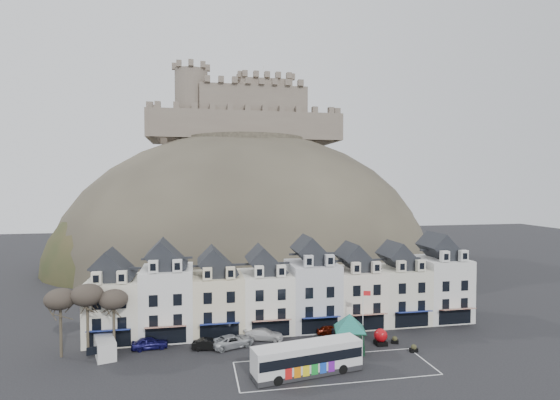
% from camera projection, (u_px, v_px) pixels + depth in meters
% --- Properties ---
extents(ground, '(300.00, 300.00, 0.00)m').
position_uv_depth(ground, '(321.00, 375.00, 47.19)').
color(ground, black).
rests_on(ground, ground).
extents(coach_bay_markings, '(22.00, 7.50, 0.01)m').
position_uv_depth(coach_bay_markings, '(335.00, 368.00, 48.79)').
color(coach_bay_markings, silver).
rests_on(coach_bay_markings, ground).
extents(townhouse_terrace, '(54.40, 9.35, 11.80)m').
position_uv_depth(townhouse_terrace, '(290.00, 290.00, 62.67)').
color(townhouse_terrace, white).
rests_on(townhouse_terrace, ground).
extents(castle_hill, '(100.00, 76.00, 68.00)m').
position_uv_depth(castle_hill, '(251.00, 261.00, 115.05)').
color(castle_hill, '#322E27').
rests_on(castle_hill, ground).
extents(castle, '(50.20, 22.20, 22.00)m').
position_uv_depth(castle, '(245.00, 112.00, 120.20)').
color(castle, '#6A5C51').
rests_on(castle, ground).
extents(tree_left_far, '(3.61, 3.61, 8.24)m').
position_uv_depth(tree_left_far, '(60.00, 300.00, 51.69)').
color(tree_left_far, '#3A3225').
rests_on(tree_left_far, ground).
extents(tree_left_mid, '(3.78, 3.78, 8.64)m').
position_uv_depth(tree_left_mid, '(87.00, 296.00, 52.24)').
color(tree_left_mid, '#3A3225').
rests_on(tree_left_mid, ground).
extents(tree_left_near, '(3.43, 3.43, 7.84)m').
position_uv_depth(tree_left_near, '(114.00, 300.00, 52.84)').
color(tree_left_near, '#3A3225').
rests_on(tree_left_near, ground).
extents(bus, '(12.47, 4.96, 3.43)m').
position_uv_depth(bus, '(307.00, 357.00, 47.18)').
color(bus, '#262628').
rests_on(bus, ground).
extents(bus_shelter, '(7.14, 7.14, 4.67)m').
position_uv_depth(bus_shelter, '(350.00, 322.00, 53.61)').
color(bus_shelter, black).
rests_on(bus_shelter, ground).
extents(red_buoy, '(1.69, 1.69, 2.09)m').
position_uv_depth(red_buoy, '(381.00, 337.00, 55.79)').
color(red_buoy, black).
rests_on(red_buoy, ground).
extents(flagpole, '(0.99, 0.33, 7.04)m').
position_uv_depth(flagpole, '(364.00, 312.00, 56.34)').
color(flagpole, silver).
rests_on(flagpole, ground).
extents(white_van, '(3.41, 5.20, 2.19)m').
position_uv_depth(white_van, '(105.00, 347.00, 52.15)').
color(white_van, silver).
rests_on(white_van, ground).
extents(planter_west, '(1.07, 0.83, 0.96)m').
position_uv_depth(planter_west, '(395.00, 340.00, 56.32)').
color(planter_west, black).
rests_on(planter_west, ground).
extents(planter_east, '(0.97, 0.68, 0.96)m').
position_uv_depth(planter_east, '(414.00, 348.00, 53.45)').
color(planter_east, black).
rests_on(planter_east, ground).
extents(car_navy, '(4.60, 2.27, 1.51)m').
position_uv_depth(car_navy, '(150.00, 343.00, 54.43)').
color(car_navy, '#100E48').
rests_on(car_navy, ground).
extents(car_black, '(4.24, 1.99, 1.34)m').
position_uv_depth(car_black, '(209.00, 344.00, 54.25)').
color(car_black, black).
rests_on(car_black, ground).
extents(car_silver, '(5.90, 4.10, 1.52)m').
position_uv_depth(car_silver, '(233.00, 341.00, 55.10)').
color(car_silver, '#ABAFB3').
rests_on(car_silver, ground).
extents(car_white, '(5.54, 3.56, 1.49)m').
position_uv_depth(car_white, '(264.00, 334.00, 57.68)').
color(car_white, white).
rests_on(car_white, ground).
extents(car_maroon, '(3.82, 1.56, 1.30)m').
position_uv_depth(car_maroon, '(330.00, 329.00, 59.85)').
color(car_maroon, '#561004').
rests_on(car_maroon, ground).
extents(car_charcoal, '(4.08, 1.79, 1.30)m').
position_uv_depth(car_charcoal, '(343.00, 328.00, 60.22)').
color(car_charcoal, black).
rests_on(car_charcoal, ground).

